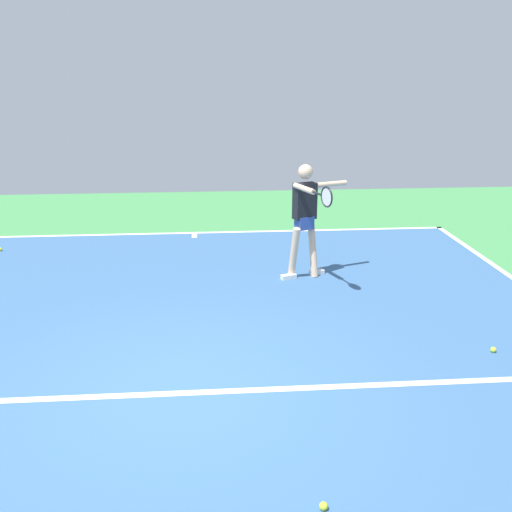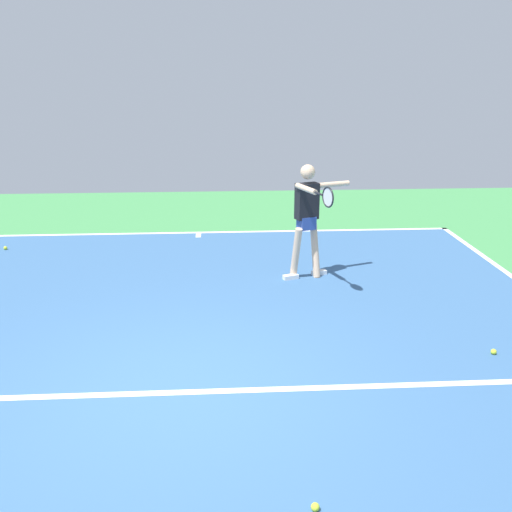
{
  "view_description": "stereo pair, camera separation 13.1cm",
  "coord_description": "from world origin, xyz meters",
  "px_view_note": "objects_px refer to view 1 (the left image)",
  "views": [
    {
      "loc": [
        -0.32,
        5.31,
        3.15
      ],
      "look_at": [
        -0.88,
        -1.67,
        0.9
      ],
      "focal_mm": 41.16,
      "sensor_mm": 36.0,
      "label": 1
    },
    {
      "loc": [
        -0.45,
        5.32,
        3.15
      ],
      "look_at": [
        -0.88,
        -1.67,
        0.9
      ],
      "focal_mm": 41.16,
      "sensor_mm": 36.0,
      "label": 2
    }
  ],
  "objects_px": {
    "tennis_ball_near_player": "(0,249)",
    "tennis_ball_by_sideline": "(493,350)",
    "tennis_ball_far_corner": "(324,506)",
    "tennis_player": "(306,213)"
  },
  "relations": [
    {
      "from": "tennis_player",
      "to": "tennis_ball_far_corner",
      "type": "distance_m",
      "value": 5.22
    },
    {
      "from": "tennis_ball_near_player",
      "to": "tennis_ball_far_corner",
      "type": "height_order",
      "value": "same"
    },
    {
      "from": "tennis_player",
      "to": "tennis_ball_far_corner",
      "type": "bearing_deg",
      "value": 62.61
    },
    {
      "from": "tennis_ball_near_player",
      "to": "tennis_ball_far_corner",
      "type": "xyz_separation_m",
      "value": [
        -4.58,
        6.89,
        0.0
      ]
    },
    {
      "from": "tennis_ball_near_player",
      "to": "tennis_ball_by_sideline",
      "type": "relative_size",
      "value": 1.0
    },
    {
      "from": "tennis_player",
      "to": "tennis_ball_by_sideline",
      "type": "bearing_deg",
      "value": 103.39
    },
    {
      "from": "tennis_ball_by_sideline",
      "to": "tennis_ball_far_corner",
      "type": "height_order",
      "value": "same"
    },
    {
      "from": "tennis_ball_near_player",
      "to": "tennis_ball_by_sideline",
      "type": "height_order",
      "value": "same"
    },
    {
      "from": "tennis_ball_near_player",
      "to": "tennis_player",
      "type": "bearing_deg",
      "value": 160.96
    },
    {
      "from": "tennis_ball_near_player",
      "to": "tennis_ball_far_corner",
      "type": "relative_size",
      "value": 1.0
    }
  ]
}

